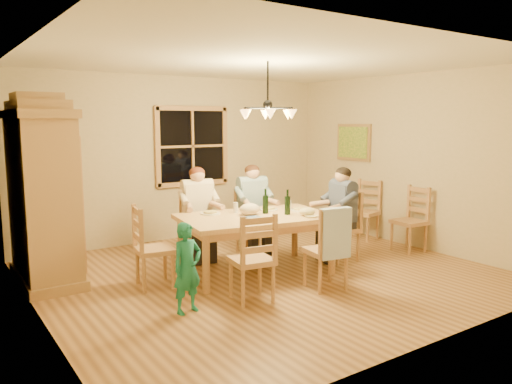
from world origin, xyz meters
TOP-DOWN VIEW (x-y plane):
  - floor at (0.00, 0.00)m, footprint 5.50×5.50m
  - ceiling at (0.00, 0.00)m, footprint 5.50×5.00m
  - wall_back at (0.00, 2.50)m, footprint 5.50×0.02m
  - wall_left at (-2.75, 0.00)m, footprint 0.02×5.00m
  - wall_right at (2.75, 0.00)m, footprint 0.02×5.00m
  - window at (0.20, 2.47)m, footprint 1.30×0.06m
  - painting at (2.71, 1.20)m, footprint 0.06×0.78m
  - chandelier at (-0.00, 0.00)m, footprint 0.77×0.68m
  - armoire at (-2.42, 1.30)m, footprint 0.66×1.40m
  - dining_table at (-0.08, 0.14)m, footprint 2.08×1.46m
  - chair_far_left at (-0.42, 1.11)m, footprint 0.50×0.48m
  - chair_far_right at (0.43, 0.98)m, footprint 0.50×0.48m
  - chair_near_left at (-0.70, -0.69)m, footprint 0.50×0.48m
  - chair_near_right at (0.25, -0.83)m, footprint 0.50×0.48m
  - chair_end_left at (-1.40, 0.34)m, footprint 0.48×0.50m
  - chair_end_right at (1.24, -0.07)m, footprint 0.48×0.50m
  - adult_woman at (-0.42, 1.11)m, footprint 0.44×0.47m
  - adult_plaid_man at (0.43, 0.98)m, footprint 0.44×0.47m
  - adult_slate_man at (1.24, -0.07)m, footprint 0.47×0.44m
  - towel at (0.22, -1.02)m, footprint 0.39×0.16m
  - wine_bottle_a at (0.10, 0.18)m, footprint 0.08×0.08m
  - wine_bottle_b at (0.29, -0.04)m, footprint 0.08×0.08m
  - plate_woman at (-0.53, 0.55)m, footprint 0.26×0.26m
  - plate_plaid at (0.27, 0.36)m, footprint 0.26×0.26m
  - plate_slate at (0.60, 0.07)m, footprint 0.26×0.26m
  - wine_glass_a at (-0.20, 0.45)m, footprint 0.06×0.06m
  - wine_glass_b at (0.50, 0.19)m, footprint 0.06×0.06m
  - cap at (0.44, -0.26)m, footprint 0.20×0.20m
  - napkin at (-0.26, -0.05)m, footprint 0.20×0.17m
  - cloth_bundle at (-0.14, 0.20)m, footprint 0.28×0.22m
  - child at (-1.44, -0.61)m, footprint 0.38×0.29m
  - chair_spare_front at (2.45, -0.27)m, footprint 0.45×0.47m
  - chair_spare_back at (2.45, 0.67)m, footprint 0.52×0.53m

SIDE VIEW (x-z plane):
  - floor at x=0.00m, z-range 0.00..0.00m
  - chair_far_left at x=-0.42m, z-range -0.19..0.80m
  - chair_far_right at x=0.43m, z-range -0.19..0.80m
  - chair_near_left at x=-0.70m, z-range -0.19..0.80m
  - chair_near_right at x=0.25m, z-range -0.19..0.80m
  - chair_end_left at x=-1.40m, z-range -0.19..0.80m
  - chair_end_right at x=1.24m, z-range -0.19..0.80m
  - chair_spare_front at x=2.45m, z-range -0.19..0.80m
  - chair_spare_back at x=2.45m, z-range -0.19..0.80m
  - child at x=-1.44m, z-range 0.00..0.95m
  - dining_table at x=-0.08m, z-range 0.28..1.04m
  - towel at x=0.22m, z-range 0.41..0.99m
  - plate_woman at x=-0.53m, z-range 0.76..0.78m
  - plate_plaid at x=0.27m, z-range 0.76..0.78m
  - plate_slate at x=0.60m, z-range 0.76..0.78m
  - napkin at x=-0.26m, z-range 0.76..0.79m
  - cap at x=0.44m, z-range 0.76..0.87m
  - wine_glass_a at x=-0.20m, z-range 0.76..0.90m
  - wine_glass_b at x=0.50m, z-range 0.76..0.90m
  - cloth_bundle at x=-0.14m, z-range 0.76..0.91m
  - adult_woman at x=-0.42m, z-range 0.40..1.28m
  - adult_plaid_man at x=0.43m, z-range 0.40..1.28m
  - adult_slate_man at x=1.24m, z-range 0.40..1.28m
  - wine_bottle_a at x=0.10m, z-range 0.76..1.09m
  - wine_bottle_b at x=0.29m, z-range 0.76..1.09m
  - armoire at x=-2.42m, z-range -0.09..2.21m
  - wall_back at x=0.00m, z-range 0.00..2.70m
  - wall_left at x=-2.75m, z-range 0.00..2.70m
  - wall_right at x=2.75m, z-range 0.00..2.70m
  - window at x=0.20m, z-range 0.90..2.20m
  - painting at x=2.71m, z-range 1.28..1.92m
  - chandelier at x=0.00m, z-range 1.72..2.43m
  - ceiling at x=0.00m, z-range 2.69..2.71m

